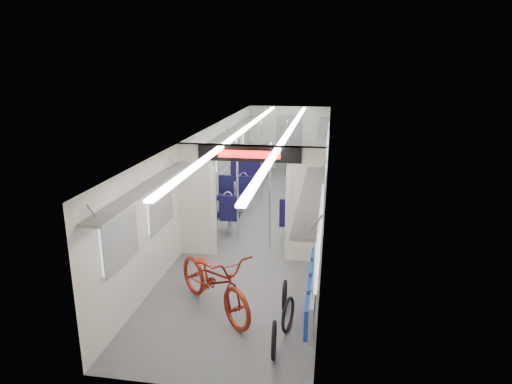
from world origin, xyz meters
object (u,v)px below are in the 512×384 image
seat_bay_far_left (253,167)px  stanchion_far_left (262,164)px  bike_hoop_a (274,342)px  seat_bay_near_right (303,206)px  bicycle (214,280)px  stanchion_far_right (286,161)px  seat_bay_near_left (227,201)px  flip_bench (312,289)px  stanchion_near_left (238,194)px  bike_hoop_b (288,316)px  bike_hoop_c (285,296)px  seat_bay_far_right (311,170)px  stanchion_near_right (270,198)px

seat_bay_far_left → stanchion_far_left: 2.30m
bike_hoop_a → seat_bay_near_right: seat_bay_near_right is taller
seat_bay_near_right → seat_bay_far_left: seat_bay_far_left is taller
bicycle → stanchion_far_left: bearing=46.0°
seat_bay_far_left → stanchion_far_right: stanchion_far_right is taller
seat_bay_near_left → stanchion_far_right: 2.44m
flip_bench → stanchion_near_left: 3.43m
seat_bay_near_left → seat_bay_far_left: seat_bay_far_left is taller
bike_hoop_b → stanchion_far_right: stanchion_far_right is taller
flip_bench → bicycle: bearing=175.2°
flip_bench → stanchion_far_right: 6.41m
flip_bench → seat_bay_far_left: seat_bay_far_left is taller
seat_bay_far_left → bike_hoop_c: bearing=-76.4°
bike_hoop_c → bicycle: bearing=-168.3°
seat_bay_far_right → stanchion_far_left: 2.63m
bike_hoop_a → seat_bay_near_left: seat_bay_near_left is taller
bike_hoop_c → stanchion_far_left: bearing=102.6°
stanchion_near_right → stanchion_far_right: size_ratio=1.00×
flip_bench → seat_bay_far_right: seat_bay_far_right is taller
flip_bench → seat_bay_near_right: size_ratio=1.05×
bike_hoop_c → stanchion_far_left: stanchion_far_left is taller
seat_bay_far_left → stanchion_near_left: (0.56, -5.07, 0.59)m
bicycle → flip_bench: bicycle is taller
stanchion_near_right → stanchion_far_left: bearing=101.8°
bike_hoop_b → stanchion_far_right: size_ratio=0.23×
bicycle → seat_bay_far_left: size_ratio=0.91×
bike_hoop_c → seat_bay_near_right: size_ratio=0.25×
bike_hoop_b → seat_bay_far_left: bearing=103.4°
bike_hoop_c → seat_bay_far_left: bearing=103.6°
bicycle → bike_hoop_c: size_ratio=4.11×
flip_bench → stanchion_far_left: stanchion_far_left is taller
seat_bay_far_left → stanchion_far_right: size_ratio=0.97×
bicycle → stanchion_far_right: stanchion_far_right is taller
seat_bay_far_right → stanchion_far_left: stanchion_far_left is taller
bicycle → seat_bay_far_right: bicycle is taller
bike_hoop_a → seat_bay_far_right: 8.99m
bicycle → flip_bench: bearing=-50.1°
bike_hoop_a → seat_bay_near_right: bearing=89.6°
bike_hoop_c → seat_bay_near_left: seat_bay_near_left is taller
seat_bay_near_left → seat_bay_far_right: size_ratio=0.99×
bicycle → stanchion_near_left: stanchion_near_left is taller
flip_bench → seat_bay_far_left: 8.29m
bike_hoop_a → bicycle: bearing=136.0°
seat_bay_near_right → stanchion_far_left: (-1.25, 1.66, 0.61)m
stanchion_near_left → seat_bay_near_left: bearing=111.8°
seat_bay_far_left → seat_bay_near_left: bearing=-90.0°
bike_hoop_b → seat_bay_near_left: (-1.95, 4.55, 0.28)m
seat_bay_far_right → stanchion_near_left: bearing=-104.3°
stanchion_far_left → seat_bay_far_left: bearing=106.2°
flip_bench → stanchion_far_right: size_ratio=0.92×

